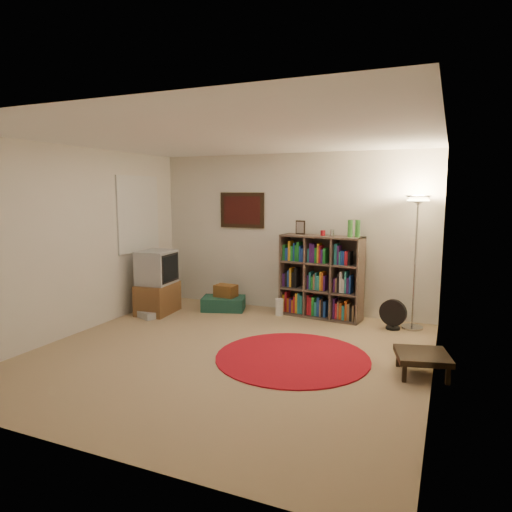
{
  "coord_description": "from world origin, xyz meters",
  "views": [
    {
      "loc": [
        2.35,
        -4.63,
        1.91
      ],
      "look_at": [
        0.1,
        0.6,
        1.1
      ],
      "focal_mm": 32.0,
      "sensor_mm": 36.0,
      "label": 1
    }
  ],
  "objects": [
    {
      "name": "floor_fan",
      "position": [
        1.67,
        1.77,
        0.21
      ],
      "size": [
        0.38,
        0.23,
        0.43
      ],
      "rotation": [
        0.0,
        0.0,
        -0.2
      ],
      "color": "black",
      "rests_on": "ground"
    },
    {
      "name": "suitcase",
      "position": [
        -0.98,
        1.78,
        0.11
      ],
      "size": [
        0.77,
        0.61,
        0.22
      ],
      "rotation": [
        0.0,
        0.0,
        0.31
      ],
      "color": "#163E33",
      "rests_on": "ground"
    },
    {
      "name": "side_table",
      "position": [
        2.14,
        0.24,
        0.2
      ],
      "size": [
        0.63,
        0.63,
        0.24
      ],
      "rotation": [
        0.0,
        0.0,
        0.25
      ],
      "color": "black",
      "rests_on": "ground"
    },
    {
      "name": "wicker_basket",
      "position": [
        -0.96,
        1.82,
        0.31
      ],
      "size": [
        0.35,
        0.27,
        0.19
      ],
      "rotation": [
        0.0,
        0.0,
        -0.08
      ],
      "color": "brown",
      "rests_on": "suitcase"
    },
    {
      "name": "paper_towel",
      "position": [
        -0.04,
        1.84,
        0.13
      ],
      "size": [
        0.13,
        0.13,
        0.26
      ],
      "rotation": [
        0.0,
        0.0,
        -0.06
      ],
      "color": "white",
      "rests_on": "ground"
    },
    {
      "name": "room",
      "position": [
        -0.05,
        0.05,
        1.26
      ],
      "size": [
        4.54,
        4.54,
        2.54
      ],
      "color": "#9E815D",
      "rests_on": "ground"
    },
    {
      "name": "tv_stand",
      "position": [
        -1.85,
        1.22,
        0.48
      ],
      "size": [
        0.53,
        0.72,
        0.99
      ],
      "rotation": [
        0.0,
        0.0,
        0.09
      ],
      "color": "brown",
      "rests_on": "ground"
    },
    {
      "name": "dvd_box",
      "position": [
        -1.81,
        0.93,
        0.05
      ],
      "size": [
        0.38,
        0.35,
        0.1
      ],
      "rotation": [
        0.0,
        0.0,
        -0.38
      ],
      "color": "#98999D",
      "rests_on": "ground"
    },
    {
      "name": "red_rug",
      "position": [
        0.74,
        0.18,
        0.01
      ],
      "size": [
        1.78,
        1.78,
        0.02
      ],
      "color": "maroon",
      "rests_on": "ground"
    },
    {
      "name": "floor_lamp",
      "position": [
        1.91,
        1.93,
        1.54
      ],
      "size": [
        0.44,
        0.44,
        1.85
      ],
      "rotation": [
        0.0,
        0.0,
        0.26
      ],
      "color": "#ABACAF",
      "rests_on": "ground"
    },
    {
      "name": "bookshelf",
      "position": [
        0.56,
        2.0,
        0.61
      ],
      "size": [
        1.29,
        0.5,
        1.5
      ],
      "rotation": [
        0.0,
        0.0,
        -0.12
      ],
      "color": "#4E3E34",
      "rests_on": "ground"
    }
  ]
}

